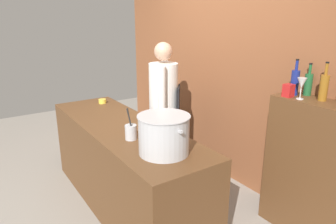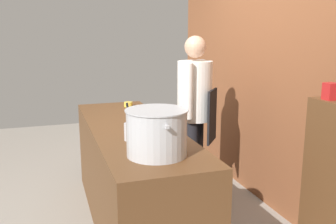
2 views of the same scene
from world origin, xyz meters
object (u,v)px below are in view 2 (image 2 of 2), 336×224
object	(u,v)px
stockpot_large	(157,133)
butter_jar	(128,104)
chef	(195,107)
utensil_crock	(131,131)
spice_tin_red	(330,91)

from	to	relation	value
stockpot_large	butter_jar	distance (m)	1.67
chef	utensil_crock	xyz separation A→B (m)	(0.70, -0.80, 0.00)
stockpot_large	spice_tin_red	world-z (taller)	spice_tin_red
utensil_crock	butter_jar	distance (m)	1.29
stockpot_large	utensil_crock	xyz separation A→B (m)	(-0.40, -0.09, -0.08)
chef	spice_tin_red	distance (m)	1.48
chef	spice_tin_red	xyz separation A→B (m)	(1.38, 0.39, 0.35)
utensil_crock	spice_tin_red	bearing A→B (deg)	60.16
stockpot_large	spice_tin_red	bearing A→B (deg)	75.35
utensil_crock	butter_jar	bearing A→B (deg)	168.65
utensil_crock	chef	bearing A→B (deg)	131.04
chef	stockpot_large	size ratio (longest dim) A/B	3.53
chef	butter_jar	distance (m)	0.79
utensil_crock	spice_tin_red	size ratio (longest dim) A/B	2.55
spice_tin_red	utensil_crock	bearing A→B (deg)	-119.84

